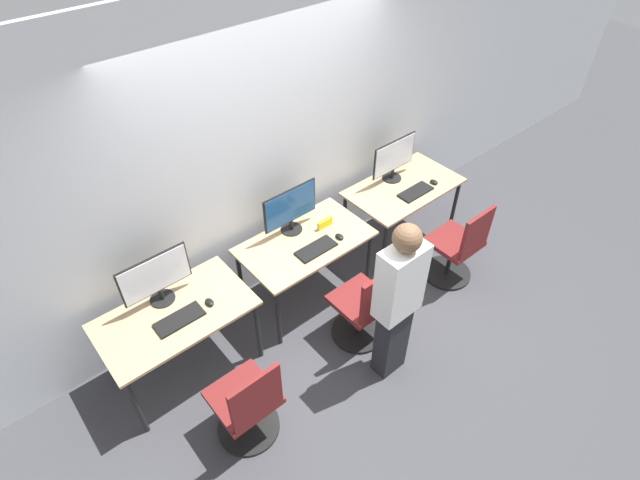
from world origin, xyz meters
name	(u,v)px	position (x,y,z in m)	size (l,w,h in m)	color
ground_plane	(329,315)	(0.00, 0.00, 0.00)	(20.00, 20.00, 0.00)	#3D3D42
wall_back	(269,153)	(0.00, 0.80, 1.40)	(12.00, 0.05, 2.80)	silver
desk_left	(176,320)	(-1.29, 0.34, 0.64)	(1.17, 0.68, 0.71)	tan
monitor_left	(156,278)	(-1.29, 0.53, 0.96)	(0.56, 0.20, 0.45)	black
keyboard_left	(180,319)	(-1.29, 0.25, 0.72)	(0.37, 0.16, 0.02)	black
mouse_left	(209,302)	(-1.03, 0.25, 0.73)	(0.06, 0.09, 0.03)	black
office_chair_left	(248,407)	(-1.21, -0.49, 0.38)	(0.48, 0.48, 0.91)	black
desk_center	(305,247)	(0.00, 0.34, 0.64)	(1.17, 0.68, 0.71)	tan
monitor_center	(290,209)	(0.00, 0.54, 0.96)	(0.56, 0.20, 0.45)	black
keyboard_center	(316,249)	(0.00, 0.19, 0.72)	(0.37, 0.16, 0.02)	black
mouse_center	(339,237)	(0.26, 0.17, 0.73)	(0.06, 0.09, 0.03)	black
office_chair_center	(364,309)	(0.07, -0.37, 0.38)	(0.48, 0.48, 0.91)	black
person_center	(398,300)	(0.02, -0.74, 0.86)	(0.36, 0.21, 1.58)	#232328
desk_right	(403,192)	(1.29, 0.34, 0.64)	(1.17, 0.68, 0.71)	tan
monitor_right	(394,158)	(1.29, 0.51, 0.96)	(0.56, 0.20, 0.45)	black
keyboard_right	(416,192)	(1.29, 0.19, 0.72)	(0.37, 0.16, 0.02)	black
mouse_right	(434,182)	(1.55, 0.18, 0.73)	(0.06, 0.09, 0.03)	black
office_chair_right	(457,250)	(1.27, -0.42, 0.38)	(0.48, 0.48, 0.91)	black
placard_center	(325,223)	(0.26, 0.37, 0.75)	(0.16, 0.03, 0.08)	yellow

